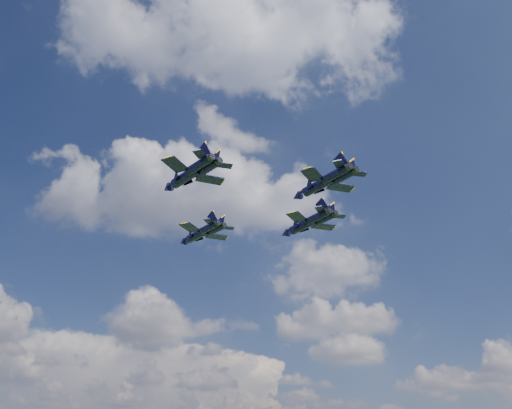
% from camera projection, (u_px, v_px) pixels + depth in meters
% --- Properties ---
extents(jet_lead, '(13.56, 14.15, 3.77)m').
position_uv_depth(jet_lead, '(197.00, 235.00, 108.76)').
color(jet_lead, black).
extents(jet_left, '(14.48, 14.99, 4.01)m').
position_uv_depth(jet_left, '(184.00, 177.00, 90.48)').
color(jet_left, black).
extents(jet_right, '(14.16, 16.09, 4.14)m').
position_uv_depth(jet_right, '(302.00, 226.00, 110.14)').
color(jet_right, black).
extents(jet_slot, '(12.85, 14.36, 3.72)m').
position_uv_depth(jet_slot, '(316.00, 186.00, 88.03)').
color(jet_slot, black).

